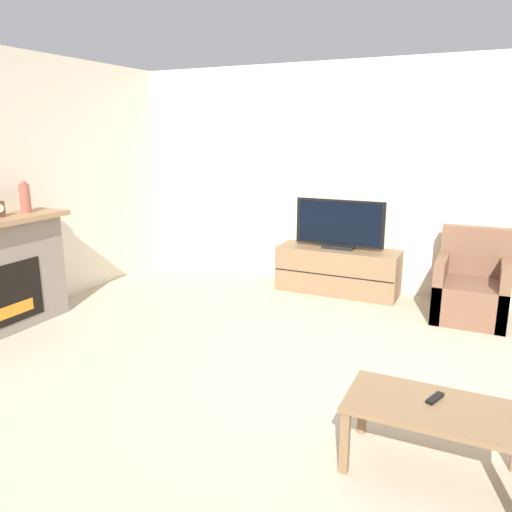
# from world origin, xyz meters

# --- Properties ---
(ground_plane) EXTENTS (24.00, 24.00, 0.00)m
(ground_plane) POSITION_xyz_m (0.00, 0.00, 0.00)
(ground_plane) COLOR tan
(wall_back) EXTENTS (12.00, 0.06, 2.70)m
(wall_back) POSITION_xyz_m (0.00, 2.72, 1.35)
(wall_back) COLOR beige
(wall_back) RESTS_ON ground
(mantel_vase_right) EXTENTS (0.10, 0.10, 0.32)m
(mantel_vase_right) POSITION_xyz_m (-3.24, 0.25, 1.26)
(mantel_vase_right) COLOR #994C3D
(mantel_vase_right) RESTS_ON fireplace
(tv_stand) EXTENTS (1.44, 0.48, 0.54)m
(tv_stand) POSITION_xyz_m (-0.63, 2.41, 0.27)
(tv_stand) COLOR brown
(tv_stand) RESTS_ON ground
(tv) EXTENTS (1.06, 0.18, 0.58)m
(tv) POSITION_xyz_m (-0.63, 2.41, 0.82)
(tv) COLOR black
(tv) RESTS_ON tv_stand
(armchair) EXTENTS (0.70, 0.76, 0.92)m
(armchair) POSITION_xyz_m (0.86, 2.18, 0.30)
(armchair) COLOR brown
(armchair) RESTS_ON ground
(coffee_table) EXTENTS (0.97, 0.51, 0.41)m
(coffee_table) POSITION_xyz_m (0.78, -0.57, 0.36)
(coffee_table) COLOR brown
(coffee_table) RESTS_ON ground
(remote) EXTENTS (0.09, 0.15, 0.02)m
(remote) POSITION_xyz_m (0.78, -0.50, 0.42)
(remote) COLOR black
(remote) RESTS_ON coffee_table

